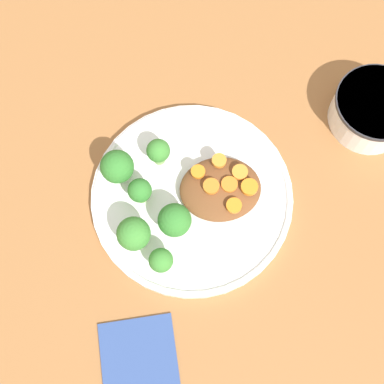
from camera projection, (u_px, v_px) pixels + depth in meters
ground_plane at (192, 199)px, 0.76m from camera, size 4.00×4.00×0.00m
plate at (192, 197)px, 0.75m from camera, size 0.28×0.28×0.02m
dip_bowl at (373, 109)px, 0.77m from camera, size 0.12×0.12×0.06m
stew_mound at (220, 189)px, 0.73m from camera, size 0.09×0.11×0.03m
broccoli_floret_0 at (140, 191)px, 0.72m from camera, size 0.03×0.03×0.05m
broccoli_floret_1 at (134, 234)px, 0.69m from camera, size 0.04×0.04×0.06m
broccoli_floret_2 at (158, 152)px, 0.73m from camera, size 0.03×0.03×0.05m
broccoli_floret_3 at (175, 220)px, 0.70m from camera, size 0.04×0.04×0.06m
broccoli_floret_4 at (117, 167)px, 0.72m from camera, size 0.05×0.05×0.06m
broccoli_floret_5 at (161, 261)px, 0.69m from camera, size 0.03×0.03×0.04m
carrot_slice_0 at (230, 186)px, 0.72m from camera, size 0.02×0.02×0.00m
carrot_slice_1 at (198, 172)px, 0.72m from camera, size 0.02×0.02×0.01m
carrot_slice_2 at (212, 189)px, 0.72m from camera, size 0.02×0.02×0.01m
carrot_slice_3 at (234, 206)px, 0.71m from camera, size 0.02×0.02×0.01m
carrot_slice_4 at (240, 172)px, 0.72m from camera, size 0.02×0.02×0.01m
carrot_slice_5 at (249, 187)px, 0.72m from camera, size 0.02×0.02×0.01m
carrot_slice_6 at (219, 161)px, 0.73m from camera, size 0.02×0.02×0.01m
napkin at (141, 378)px, 0.68m from camera, size 0.15×0.10×0.01m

